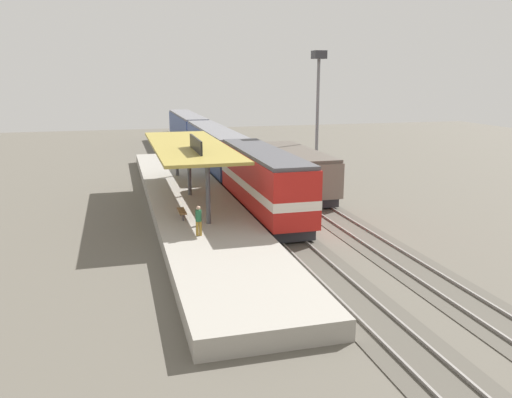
% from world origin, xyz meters
% --- Properties ---
extents(ground_plane, '(120.00, 120.00, 0.00)m').
position_xyz_m(ground_plane, '(2.00, 0.00, 0.00)').
color(ground_plane, '#5B564C').
extents(track_near, '(3.20, 110.00, 0.16)m').
position_xyz_m(track_near, '(0.00, 0.00, 0.03)').
color(track_near, '#4E4941').
rests_on(track_near, ground).
extents(track_far, '(3.20, 110.00, 0.16)m').
position_xyz_m(track_far, '(4.60, 0.00, 0.03)').
color(track_far, '#4E4941').
rests_on(track_far, ground).
extents(platform, '(6.00, 44.00, 0.90)m').
position_xyz_m(platform, '(-4.60, 0.00, 0.45)').
color(platform, '#9E998E').
rests_on(platform, ground).
extents(station_canopy, '(5.20, 18.00, 4.70)m').
position_xyz_m(station_canopy, '(-4.60, -0.09, 4.53)').
color(station_canopy, '#47474C').
rests_on(station_canopy, platform).
extents(platform_bench, '(0.44, 1.70, 0.50)m').
position_xyz_m(platform_bench, '(-6.00, -6.36, 1.34)').
color(platform_bench, '#333338').
rests_on(platform_bench, platform).
extents(locomotive, '(2.93, 14.43, 4.44)m').
position_xyz_m(locomotive, '(0.00, -3.83, 2.41)').
color(locomotive, '#28282D').
rests_on(locomotive, track_near).
extents(passenger_carriage_front, '(2.90, 20.00, 4.24)m').
position_xyz_m(passenger_carriage_front, '(0.00, 14.17, 2.31)').
color(passenger_carriage_front, '#28282D').
rests_on(passenger_carriage_front, track_near).
extents(passenger_carriage_rear, '(2.90, 20.00, 4.24)m').
position_xyz_m(passenger_carriage_rear, '(0.00, 34.97, 2.31)').
color(passenger_carriage_rear, '#28282D').
rests_on(passenger_carriage_rear, track_near).
extents(freight_car, '(2.80, 12.00, 3.54)m').
position_xyz_m(freight_car, '(4.60, 1.97, 1.97)').
color(freight_car, '#28282D').
rests_on(freight_car, track_far).
extents(light_mast, '(1.10, 1.10, 11.70)m').
position_xyz_m(light_mast, '(7.80, 6.00, 8.40)').
color(light_mast, slate).
rests_on(light_mast, ground).
extents(person_waiting, '(0.34, 0.34, 1.71)m').
position_xyz_m(person_waiting, '(-5.55, -10.28, 1.85)').
color(person_waiting, olive).
rests_on(person_waiting, platform).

